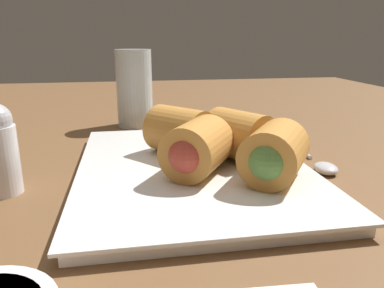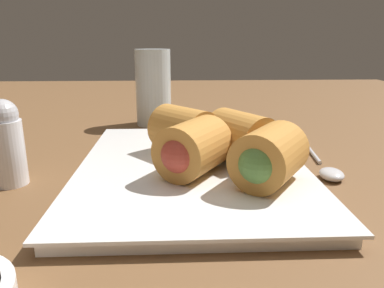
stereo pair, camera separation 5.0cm
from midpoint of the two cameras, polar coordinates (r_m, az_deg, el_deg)
name	(u,v)px [view 1 (the left image)]	position (r cm, az deg, el deg)	size (l,w,h in cm)	color
table_surface	(195,174)	(45.93, -2.72, -4.67)	(180.00, 140.00, 2.00)	brown
serving_plate	(192,169)	(42.41, -3.38, -3.96)	(32.91, 24.95, 1.50)	white
roll_front_left	(273,154)	(36.40, 8.51, -1.63)	(8.97, 8.65, 5.66)	#C68438
roll_front_right	(183,132)	(44.64, -4.62, 1.85)	(8.99, 8.86, 5.66)	#C68438
roll_back_left	(196,149)	(37.73, -3.20, -0.83)	(8.95, 8.56, 5.66)	#C68438
roll_back_right	(242,136)	(42.57, 4.33, 1.14)	(8.93, 8.51, 5.66)	#C68438
spoon	(319,163)	(46.91, 15.94, -2.87)	(17.35, 3.57, 1.19)	silver
drinking_glass	(134,88)	(66.12, -10.96, 8.29)	(6.14, 6.14, 13.11)	silver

